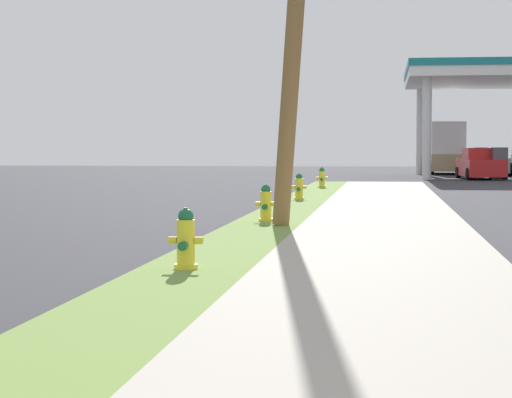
# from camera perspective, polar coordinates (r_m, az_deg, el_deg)

# --- Properties ---
(fire_hydrant_second) EXTENTS (0.42, 0.38, 0.74)m
(fire_hydrant_second) POSITION_cam_1_polar(r_m,az_deg,el_deg) (11.72, -4.18, -2.57)
(fire_hydrant_second) COLOR yellow
(fire_hydrant_second) RESTS_ON grass_verge
(fire_hydrant_third) EXTENTS (0.42, 0.37, 0.74)m
(fire_hydrant_third) POSITION_cam_1_polar(r_m,az_deg,el_deg) (19.20, 0.59, -0.37)
(fire_hydrant_third) COLOR yellow
(fire_hydrant_third) RESTS_ON grass_verge
(fire_hydrant_fourth) EXTENTS (0.42, 0.37, 0.74)m
(fire_hydrant_fourth) POSITION_cam_1_polar(r_m,az_deg,el_deg) (27.35, 2.56, 0.65)
(fire_hydrant_fourth) COLOR yellow
(fire_hydrant_fourth) RESTS_ON grass_verge
(fire_hydrant_fifth) EXTENTS (0.42, 0.38, 0.74)m
(fire_hydrant_fifth) POSITION_cam_1_polar(r_m,az_deg,el_deg) (35.70, 3.92, 1.21)
(fire_hydrant_fifth) COLOR yellow
(fire_hydrant_fifth) RESTS_ON grass_verge
(car_white_by_near_pump) EXTENTS (2.05, 4.55, 1.57)m
(car_white_by_near_pump) POSITION_cam_1_polar(r_m,az_deg,el_deg) (56.76, 13.68, 2.09)
(car_white_by_near_pump) COLOR white
(car_white_by_near_pump) RESTS_ON ground
(car_red_by_far_pump) EXTENTS (2.24, 4.62, 1.57)m
(car_red_by_far_pump) POSITION_cam_1_polar(r_m,az_deg,el_deg) (49.68, 13.14, 1.97)
(car_red_by_far_pump) COLOR red
(car_red_by_far_pump) RESTS_ON ground
(truck_tan_at_forecourt) EXTENTS (2.21, 6.43, 3.11)m
(truck_tan_at_forecourt) POSITION_cam_1_polar(r_m,az_deg,el_deg) (59.49, 11.22, 2.90)
(truck_tan_at_forecourt) COLOR tan
(truck_tan_at_forecourt) RESTS_ON ground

